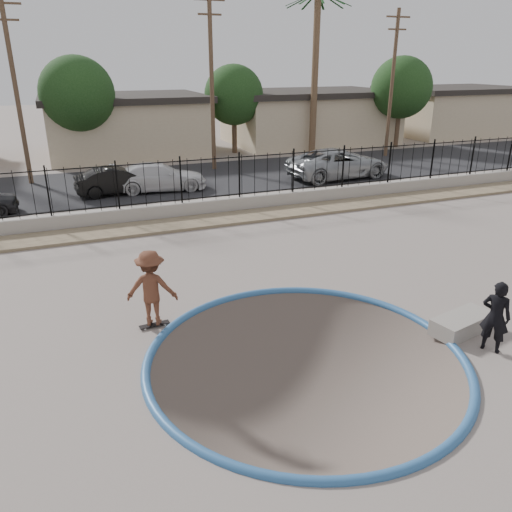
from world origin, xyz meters
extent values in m
cube|color=#6E635B|center=(0.00, 12.00, -1.10)|extent=(120.00, 120.00, 2.20)
torus|color=#2D5C92|center=(0.00, -1.00, 0.00)|extent=(7.04, 7.04, 0.20)
cube|color=#948061|center=(0.00, 9.20, 0.06)|extent=(42.00, 1.60, 0.11)
cube|color=gray|center=(0.00, 10.30, 0.30)|extent=(42.00, 0.45, 0.60)
cube|color=black|center=(0.00, 10.30, 0.72)|extent=(40.00, 0.04, 0.03)
cube|color=black|center=(0.00, 10.30, 2.30)|extent=(40.00, 0.04, 0.04)
cube|color=black|center=(0.00, 17.00, 0.02)|extent=(90.00, 8.00, 0.04)
cube|color=#C3AE8B|center=(0.00, 26.50, 1.75)|extent=(10.00, 8.00, 3.50)
cube|color=#292521|center=(0.00, 26.50, 3.70)|extent=(10.60, 8.60, 0.40)
cube|color=#C3AE8B|center=(14.00, 26.50, 1.75)|extent=(12.00, 8.00, 3.50)
cube|color=#292521|center=(14.00, 26.50, 3.70)|extent=(12.60, 8.60, 0.40)
cube|color=#C3AE8B|center=(28.00, 26.50, 1.75)|extent=(11.00, 8.00, 3.50)
cube|color=#292521|center=(28.00, 26.50, 3.70)|extent=(11.60, 8.60, 0.40)
cylinder|color=brown|center=(12.00, 22.00, 5.00)|extent=(0.44, 0.44, 10.00)
cylinder|color=#473323|center=(-6.00, 19.00, 4.50)|extent=(0.24, 0.24, 9.00)
cube|color=#473323|center=(-6.00, 19.00, 8.50)|extent=(1.70, 0.10, 0.10)
cube|color=#473323|center=(-6.00, 19.00, 7.80)|extent=(1.30, 0.10, 0.10)
cylinder|color=#473323|center=(4.00, 19.00, 4.75)|extent=(0.24, 0.24, 9.50)
cube|color=#473323|center=(4.00, 19.00, 9.00)|extent=(1.70, 0.10, 0.10)
cube|color=#473323|center=(4.00, 19.00, 8.30)|extent=(1.30, 0.10, 0.10)
cylinder|color=#473323|center=(16.00, 19.00, 4.50)|extent=(0.24, 0.24, 9.00)
cube|color=#473323|center=(16.00, 19.00, 8.50)|extent=(1.70, 0.10, 0.10)
cube|color=#473323|center=(16.00, 19.00, 7.80)|extent=(1.30, 0.10, 0.10)
cylinder|color=#473323|center=(-3.00, 23.00, 1.50)|extent=(0.34, 0.34, 3.00)
sphere|color=#143311|center=(-3.00, 23.00, 4.20)|extent=(4.32, 4.32, 4.32)
cylinder|color=#473323|center=(7.00, 24.00, 1.38)|extent=(0.34, 0.34, 2.75)
sphere|color=#143311|center=(7.00, 24.00, 3.85)|extent=(3.96, 3.96, 3.96)
cylinder|color=#473323|center=(19.00, 22.00, 1.50)|extent=(0.34, 0.34, 3.00)
sphere|color=#143311|center=(19.00, 22.00, 4.20)|extent=(4.32, 4.32, 4.32)
imported|color=brown|center=(-2.80, 1.60, 0.93)|extent=(1.37, 1.06, 1.87)
cube|color=black|center=(-2.80, 1.60, 0.05)|extent=(0.75, 0.25, 0.02)
cylinder|color=silver|center=(-3.04, 1.51, 0.02)|extent=(0.05, 0.03, 0.05)
cylinder|color=silver|center=(-3.05, 1.65, 0.02)|extent=(0.05, 0.03, 0.05)
cylinder|color=silver|center=(-2.55, 1.55, 0.02)|extent=(0.05, 0.03, 0.05)
cylinder|color=silver|center=(-2.56, 1.69, 0.02)|extent=(0.05, 0.03, 0.05)
imported|color=black|center=(4.00, -2.17, 0.83)|extent=(0.66, 0.73, 1.67)
cube|color=gray|center=(4.00, -1.29, 0.20)|extent=(1.71, 1.03, 0.40)
imported|color=black|center=(-2.01, 15.00, 0.68)|extent=(4.00, 1.65, 1.29)
imported|color=silver|center=(-0.04, 15.00, 0.70)|extent=(4.76, 2.32, 1.33)
imported|color=#95999D|center=(9.61, 14.28, 0.82)|extent=(5.84, 3.02, 1.57)
camera|label=1|loc=(-4.38, -9.24, 6.05)|focal=35.00mm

